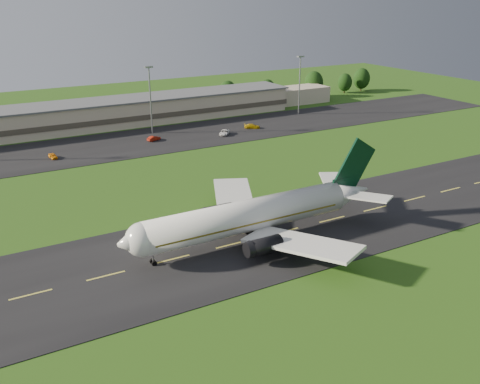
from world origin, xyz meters
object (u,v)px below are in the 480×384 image
terminal (138,110)px  service_vehicle_d (252,126)px  service_vehicle_b (154,138)px  light_mast_centre (150,92)px  light_mast_east (300,78)px  service_vehicle_a (53,156)px  service_vehicle_c (225,132)px  airliner (252,216)px

terminal → service_vehicle_d: bearing=-42.9°
service_vehicle_b → light_mast_centre: bearing=-37.6°
service_vehicle_b → service_vehicle_d: 32.65m
service_vehicle_b → light_mast_east: bearing=-101.0°
light_mast_east → service_vehicle_d: size_ratio=4.08×
light_mast_centre → service_vehicle_b: bearing=-108.0°
service_vehicle_a → service_vehicle_b: service_vehicle_b is taller
service_vehicle_c → service_vehicle_d: bearing=53.6°
airliner → light_mast_east: size_ratio=2.52×
terminal → light_mast_centre: light_mast_centre is taller
light_mast_centre → service_vehicle_a: bearing=-158.8°
terminal → service_vehicle_d: size_ratio=29.10×
light_mast_centre → service_vehicle_d: light_mast_centre is taller
terminal → light_mast_centre: bearing=-95.0°
terminal → light_mast_east: 56.67m
service_vehicle_d → terminal: bearing=73.7°
service_vehicle_b → service_vehicle_d: bearing=-112.1°
service_vehicle_a → service_vehicle_c: bearing=-7.5°
service_vehicle_a → service_vehicle_d: bearing=-4.9°
service_vehicle_c → service_vehicle_a: bearing=-140.3°
service_vehicle_a → terminal: bearing=33.5°
terminal → service_vehicle_d: terminal is taller
airliner → service_vehicle_a: airliner is taller
terminal → service_vehicle_a: 44.29m
airliner → service_vehicle_a: size_ratio=13.42×
light_mast_east → service_vehicle_c: light_mast_east is taller
terminal → service_vehicle_d: (28.38, -26.36, -3.17)m
light_mast_centre → service_vehicle_c: bearing=-35.2°
airliner → service_vehicle_b: 71.95m
airliner → light_mast_east: (66.95, 80.00, 8.08)m
service_vehicle_c → light_mast_east: bearing=59.6°
service_vehicle_b → service_vehicle_c: size_ratio=0.78×
light_mast_centre → light_mast_east: (55.00, 0.00, 0.00)m
light_mast_east → service_vehicle_a: 88.91m
terminal → service_vehicle_d: 38.86m
airliner → service_vehicle_c: (30.28, 67.09, -3.82)m
terminal → service_vehicle_b: size_ratio=34.81×
service_vehicle_a → airliner: bearing=-80.3°
airliner → service_vehicle_a: bearing=106.6°
service_vehicle_b → service_vehicle_a: bearing=77.7°
airliner → service_vehicle_c: size_ratio=9.61×
airliner → light_mast_east: bearing=50.0°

